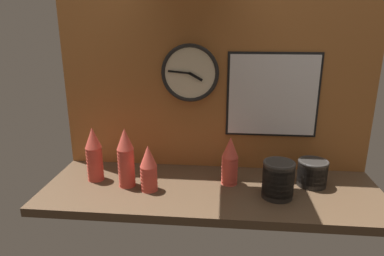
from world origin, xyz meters
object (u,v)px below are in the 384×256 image
(bowl_stack_far_right, at_px, (312,172))
(cup_stack_far_left, at_px, (94,154))
(cup_stack_center_right, at_px, (230,161))
(cup_stack_center_left, at_px, (149,168))
(bowl_stack_right, at_px, (278,179))
(menu_board, at_px, (273,95))
(wall_clock, at_px, (190,73))
(cup_stack_left, at_px, (126,158))

(bowl_stack_far_right, bearing_deg, cup_stack_far_left, -177.70)
(cup_stack_center_right, bearing_deg, cup_stack_far_left, -178.15)
(cup_stack_center_left, bearing_deg, bowl_stack_right, -0.90)
(cup_stack_center_left, xyz_separation_m, bowl_stack_far_right, (0.77, 0.13, -0.04))
(bowl_stack_right, xyz_separation_m, menu_board, (-0.01, 0.31, 0.31))
(cup_stack_center_right, distance_m, bowl_stack_right, 0.25)
(cup_stack_far_left, height_order, wall_clock, wall_clock)
(cup_stack_left, xyz_separation_m, cup_stack_far_left, (-0.17, 0.05, -0.01))
(bowl_stack_far_right, relative_size, wall_clock, 0.49)
(cup_stack_far_left, xyz_separation_m, bowl_stack_far_right, (1.06, 0.04, -0.07))
(cup_stack_center_right, bearing_deg, cup_stack_left, -171.77)
(cup_stack_center_right, distance_m, bowl_stack_far_right, 0.40)
(cup_stack_left, relative_size, bowl_stack_far_right, 2.02)
(cup_stack_far_left, bearing_deg, bowl_stack_far_right, 2.30)
(bowl_stack_right, xyz_separation_m, bowl_stack_far_right, (0.18, 0.14, -0.02))
(cup_stack_center_left, relative_size, bowl_stack_right, 1.30)
(cup_stack_center_left, relative_size, cup_stack_left, 0.77)
(cup_stack_left, bearing_deg, menu_board, 20.87)
(cup_stack_center_right, distance_m, cup_stack_far_left, 0.67)
(menu_board, bearing_deg, cup_stack_left, -159.13)
(cup_stack_left, distance_m, wall_clock, 0.53)
(menu_board, bearing_deg, bowl_stack_right, -88.74)
(cup_stack_far_left, relative_size, bowl_stack_far_right, 1.90)
(cup_stack_center_left, distance_m, bowl_stack_right, 0.59)
(bowl_stack_right, relative_size, menu_board, 0.37)
(cup_stack_left, bearing_deg, cup_stack_center_left, -16.73)
(cup_stack_center_left, relative_size, menu_board, 0.48)
(cup_stack_center_right, height_order, cup_stack_far_left, cup_stack_far_left)
(cup_stack_center_left, relative_size, cup_stack_far_left, 0.81)
(bowl_stack_right, height_order, menu_board, menu_board)
(cup_stack_center_right, bearing_deg, bowl_stack_far_right, 3.05)
(bowl_stack_right, bearing_deg, menu_board, 91.26)
(cup_stack_left, xyz_separation_m, cup_stack_center_right, (0.49, 0.07, -0.03))
(cup_stack_center_right, height_order, wall_clock, wall_clock)
(cup_stack_left, relative_size, menu_board, 0.62)
(cup_stack_center_left, height_order, cup_stack_far_left, cup_stack_far_left)
(cup_stack_center_left, xyz_separation_m, cup_stack_center_right, (0.38, 0.11, 0.01))
(wall_clock, relative_size, menu_board, 0.64)
(cup_stack_center_left, distance_m, bowl_stack_far_right, 0.78)
(bowl_stack_far_right, xyz_separation_m, menu_board, (-0.19, 0.17, 0.34))
(bowl_stack_far_right, bearing_deg, bowl_stack_right, -143.22)
(bowl_stack_right, bearing_deg, wall_clock, 144.73)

